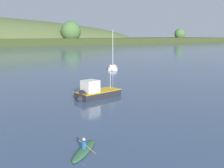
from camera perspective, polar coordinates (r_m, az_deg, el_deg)
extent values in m
sphere|color=#476B38|center=(225.57, -8.46, 10.70)|extent=(15.95, 15.95, 15.95)
sphere|color=#476B38|center=(303.35, 13.75, 9.99)|extent=(11.11, 11.11, 11.11)
cube|color=white|center=(59.78, 0.15, 3.12)|extent=(4.41, 5.43, 0.95)
cone|color=white|center=(57.16, 0.18, 2.80)|extent=(2.21, 2.07, 1.78)
cube|color=maroon|center=(59.75, 0.15, 3.35)|extent=(4.43, 5.44, 0.10)
cube|color=#BCB299|center=(59.57, 0.15, 3.78)|extent=(2.34, 2.67, 0.47)
cylinder|color=silver|center=(58.76, 0.16, 7.28)|extent=(0.13, 0.13, 7.79)
cylinder|color=silver|center=(60.38, 0.14, 4.23)|extent=(1.59, 2.38, 0.10)
cube|color=#232328|center=(32.63, -2.82, -2.36)|extent=(5.75, 3.12, 1.15)
cone|color=#232328|center=(30.96, -6.63, -3.09)|extent=(1.19, 2.07, 1.95)
cube|color=gold|center=(32.52, -2.83, -1.44)|extent=(5.76, 3.16, 0.08)
cube|color=silver|center=(31.62, -4.49, -0.45)|extent=(1.95, 1.84, 1.37)
cube|color=#192833|center=(31.10, -5.62, -0.26)|extent=(0.30, 1.37, 0.77)
cylinder|color=#B2B2B7|center=(33.61, -0.35, 0.85)|extent=(0.06, 0.06, 2.12)
ellipsoid|color=#33663D|center=(17.87, -5.78, -13.46)|extent=(3.14, 2.93, 0.30)
cylinder|color=navy|center=(17.74, -5.80, -12.46)|extent=(0.45, 0.45, 0.55)
sphere|color=tan|center=(17.59, -5.82, -11.27)|extent=(0.22, 0.22, 0.22)
cylinder|color=olive|center=(17.58, -4.90, -12.92)|extent=(0.86, 0.95, 0.89)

